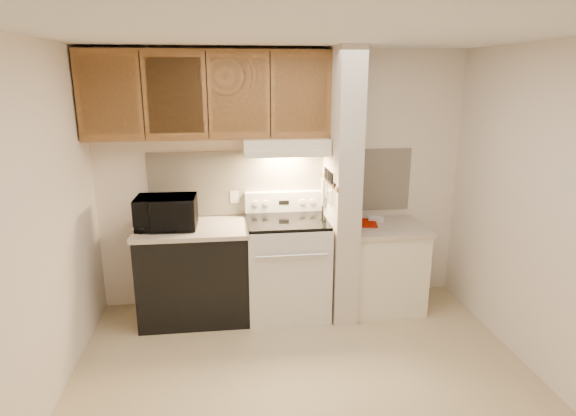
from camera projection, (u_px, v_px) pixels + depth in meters
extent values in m
plane|color=#C8B389|center=(306.00, 382.00, 3.65)|extent=(3.60, 3.60, 0.00)
plane|color=white|center=(310.00, 34.00, 2.99)|extent=(3.60, 3.60, 0.00)
cube|color=white|center=(283.00, 180.00, 4.76)|extent=(3.60, 2.50, 0.02)
cube|color=white|center=(33.00, 236.00, 3.11)|extent=(0.02, 3.00, 2.50)
cube|color=white|center=(548.00, 216.00, 3.54)|extent=(0.02, 3.00, 2.50)
cube|color=#EFE2C5|center=(283.00, 182.00, 4.75)|extent=(2.60, 0.02, 0.63)
cube|color=silver|center=(287.00, 268.00, 4.64)|extent=(0.76, 0.65, 0.92)
cube|color=black|center=(291.00, 277.00, 4.32)|extent=(0.50, 0.01, 0.30)
cylinder|color=silver|center=(292.00, 256.00, 4.23)|extent=(0.65, 0.02, 0.02)
cube|color=black|center=(287.00, 221.00, 4.51)|extent=(0.74, 0.64, 0.03)
cube|color=silver|center=(283.00, 201.00, 4.75)|extent=(0.76, 0.08, 0.20)
cube|color=black|center=(284.00, 202.00, 4.71)|extent=(0.10, 0.01, 0.04)
cylinder|color=silver|center=(255.00, 203.00, 4.68)|extent=(0.05, 0.02, 0.05)
cylinder|color=silver|center=(266.00, 203.00, 4.69)|extent=(0.05, 0.02, 0.05)
cylinder|color=silver|center=(302.00, 202.00, 4.73)|extent=(0.05, 0.02, 0.05)
cylinder|color=silver|center=(312.00, 202.00, 4.74)|extent=(0.05, 0.02, 0.05)
cube|color=black|center=(195.00, 274.00, 4.55)|extent=(1.00, 0.63, 0.87)
cube|color=beige|center=(192.00, 229.00, 4.43)|extent=(1.04, 0.67, 0.04)
cube|color=black|center=(166.00, 221.00, 4.58)|extent=(0.24, 0.10, 0.02)
cylinder|color=#23685C|center=(154.00, 221.00, 4.43)|extent=(0.08, 0.08, 0.09)
cube|color=#F0E8CB|center=(235.00, 197.00, 4.72)|extent=(0.08, 0.01, 0.12)
imported|color=black|center=(166.00, 213.00, 4.34)|extent=(0.54, 0.38, 0.30)
cube|color=beige|center=(341.00, 187.00, 4.48)|extent=(0.22, 0.70, 2.50)
cube|color=brown|center=(329.00, 182.00, 4.46)|extent=(0.01, 0.70, 0.04)
cube|color=black|center=(330.00, 181.00, 4.40)|extent=(0.02, 0.42, 0.04)
cube|color=silver|center=(332.00, 195.00, 4.29)|extent=(0.01, 0.03, 0.16)
cylinder|color=black|center=(332.00, 179.00, 4.24)|extent=(0.02, 0.02, 0.10)
cube|color=silver|center=(330.00, 194.00, 4.37)|extent=(0.01, 0.04, 0.18)
cylinder|color=black|center=(330.00, 177.00, 4.31)|extent=(0.02, 0.02, 0.10)
cube|color=silver|center=(328.00, 194.00, 4.43)|extent=(0.01, 0.04, 0.20)
cylinder|color=black|center=(329.00, 176.00, 4.39)|extent=(0.02, 0.02, 0.10)
cube|color=silver|center=(326.00, 190.00, 4.50)|extent=(0.01, 0.04, 0.16)
cylinder|color=black|center=(327.00, 174.00, 4.46)|extent=(0.02, 0.02, 0.10)
cube|color=silver|center=(325.00, 189.00, 4.57)|extent=(0.01, 0.04, 0.18)
cylinder|color=black|center=(325.00, 172.00, 4.53)|extent=(0.02, 0.02, 0.10)
cube|color=gray|center=(324.00, 192.00, 4.65)|extent=(0.03, 0.11, 0.26)
cube|color=#F0E8CB|center=(384.00, 269.00, 4.76)|extent=(0.70, 0.60, 0.81)
cube|color=beige|center=(386.00, 228.00, 4.65)|extent=(0.74, 0.64, 0.04)
cube|color=#A01000|center=(366.00, 223.00, 4.72)|extent=(0.26, 0.32, 0.01)
cube|color=white|center=(376.00, 219.00, 4.81)|extent=(0.17, 0.14, 0.04)
cube|color=#F0E8CB|center=(285.00, 146.00, 4.45)|extent=(0.78, 0.44, 0.15)
cube|color=#F0E8CB|center=(288.00, 154.00, 4.26)|extent=(0.78, 0.04, 0.06)
cube|color=brown|center=(208.00, 95.00, 4.29)|extent=(2.18, 0.33, 0.77)
cube|color=brown|center=(109.00, 96.00, 4.03)|extent=(0.46, 0.01, 0.63)
cube|color=black|center=(142.00, 96.00, 4.07)|extent=(0.01, 0.01, 0.73)
cube|color=brown|center=(175.00, 96.00, 4.10)|extent=(0.46, 0.01, 0.63)
cube|color=black|center=(207.00, 96.00, 4.13)|extent=(0.01, 0.01, 0.73)
cube|color=brown|center=(239.00, 95.00, 4.17)|extent=(0.46, 0.01, 0.63)
cube|color=black|center=(270.00, 95.00, 4.20)|extent=(0.01, 0.01, 0.73)
cube|color=brown|center=(301.00, 95.00, 4.23)|extent=(0.46, 0.01, 0.63)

